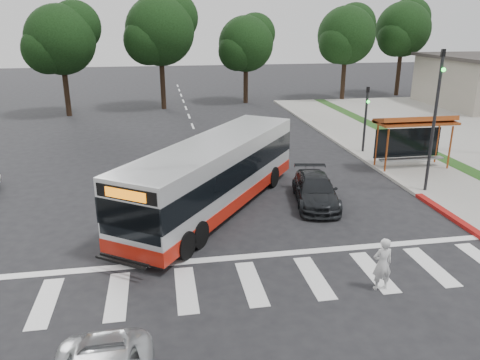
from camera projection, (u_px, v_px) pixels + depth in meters
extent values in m
plane|color=black|center=(227.00, 219.00, 18.98)|extent=(140.00, 140.00, 0.00)
cube|color=gray|center=(388.00, 153.00, 28.22)|extent=(4.00, 40.00, 0.12)
cube|color=#9E9991|center=(357.00, 154.00, 27.89)|extent=(0.30, 40.00, 0.15)
cube|color=maroon|center=(459.00, 221.00, 18.57)|extent=(0.32, 6.00, 0.15)
cube|color=silver|center=(251.00, 283.00, 14.32)|extent=(18.00, 2.60, 0.01)
cylinder|color=#9C431A|center=(387.00, 151.00, 24.15)|extent=(0.10, 0.10, 2.30)
cylinder|color=#9C431A|center=(450.00, 148.00, 24.74)|extent=(0.10, 0.10, 2.30)
cylinder|color=#9C431A|center=(376.00, 145.00, 25.27)|extent=(0.10, 0.10, 2.30)
cylinder|color=#9C431A|center=(437.00, 142.00, 25.86)|extent=(0.10, 0.10, 2.30)
cube|color=#9C431A|center=(416.00, 122.00, 24.59)|extent=(4.20, 1.60, 0.12)
cube|color=#9C431A|center=(416.00, 119.00, 24.58)|extent=(4.20, 1.32, 0.51)
cube|color=black|center=(407.00, 143.00, 25.55)|extent=(3.80, 0.06, 1.60)
cube|color=gray|center=(411.00, 159.00, 25.23)|extent=(3.60, 0.40, 0.08)
cylinder|color=black|center=(434.00, 124.00, 20.91)|extent=(0.14, 0.14, 6.50)
imported|color=black|center=(442.00, 61.00, 20.02)|extent=(0.16, 0.20, 1.00)
sphere|color=#19E533|center=(444.00, 70.00, 19.97)|extent=(0.18, 0.18, 0.18)
cylinder|color=black|center=(365.00, 121.00, 27.84)|extent=(0.14, 0.14, 4.00)
imported|color=black|center=(367.00, 95.00, 27.35)|extent=(0.16, 0.20, 1.00)
sphere|color=#19E533|center=(368.00, 102.00, 27.30)|extent=(0.18, 0.18, 0.18)
cylinder|color=black|center=(343.00, 77.00, 46.97)|extent=(0.44, 0.44, 4.40)
sphere|color=black|center=(346.00, 35.00, 45.68)|extent=(5.60, 5.60, 5.60)
sphere|color=black|center=(354.00, 25.00, 46.33)|extent=(4.20, 4.20, 4.20)
sphere|color=black|center=(339.00, 43.00, 45.09)|extent=(3.92, 3.92, 3.92)
cylinder|color=black|center=(398.00, 72.00, 49.94)|extent=(0.44, 0.44, 4.84)
sphere|color=black|center=(403.00, 29.00, 48.52)|extent=(5.60, 5.60, 5.60)
sphere|color=black|center=(410.00, 18.00, 49.14)|extent=(4.20, 4.20, 4.20)
sphere|color=black|center=(397.00, 37.00, 47.96)|extent=(3.92, 3.92, 3.92)
cylinder|color=black|center=(163.00, 82.00, 42.12)|extent=(0.44, 0.44, 4.84)
sphere|color=black|center=(160.00, 31.00, 40.70)|extent=(6.00, 6.00, 6.00)
sphere|color=black|center=(173.00, 18.00, 41.38)|extent=(4.50, 4.50, 4.50)
sphere|color=black|center=(148.00, 40.00, 40.08)|extent=(4.20, 4.20, 4.20)
cylinder|color=black|center=(246.00, 82.00, 45.44)|extent=(0.44, 0.44, 3.96)
sphere|color=black|center=(246.00, 44.00, 44.28)|extent=(5.20, 5.20, 5.20)
sphere|color=black|center=(255.00, 34.00, 44.88)|extent=(3.90, 3.90, 3.90)
sphere|color=black|center=(238.00, 51.00, 43.72)|extent=(3.64, 3.64, 3.64)
cylinder|color=black|center=(66.00, 90.00, 39.02)|extent=(0.44, 0.44, 4.40)
sphere|color=black|center=(60.00, 40.00, 37.73)|extent=(5.60, 5.60, 5.60)
sphere|color=black|center=(75.00, 27.00, 38.37)|extent=(4.20, 4.20, 4.20)
sphere|color=black|center=(47.00, 49.00, 37.14)|extent=(3.92, 3.92, 3.92)
imported|color=silver|center=(382.00, 264.00, 13.76)|extent=(0.62, 0.42, 1.67)
imported|color=black|center=(315.00, 190.00, 20.41)|extent=(2.48, 4.53, 1.24)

